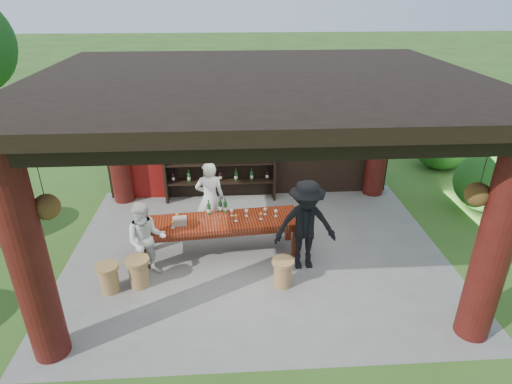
{
  "coord_description": "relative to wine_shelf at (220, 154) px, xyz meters",
  "views": [
    {
      "loc": [
        -0.48,
        -7.2,
        4.83
      ],
      "look_at": [
        0.0,
        0.4,
        1.15
      ],
      "focal_mm": 30.0,
      "sensor_mm": 36.0,
      "label": 1
    }
  ],
  "objects": [
    {
      "name": "ground",
      "position": [
        0.75,
        -2.45,
        -1.19
      ],
      "size": [
        90.0,
        90.0,
        0.0
      ],
      "primitive_type": "plane",
      "color": "#2D5119",
      "rests_on": "ground"
    },
    {
      "name": "pavilion",
      "position": [
        0.73,
        -2.02,
        0.94
      ],
      "size": [
        7.5,
        6.0,
        3.6
      ],
      "color": "slate",
      "rests_on": "ground"
    },
    {
      "name": "wine_shelf",
      "position": [
        0.0,
        0.0,
        0.0
      ],
      "size": [
        2.71,
        0.41,
        2.38
      ],
      "color": "black",
      "rests_on": "ground"
    },
    {
      "name": "tasting_table",
      "position": [
        0.01,
        -2.43,
        -0.56
      ],
      "size": [
        3.2,
        1.09,
        0.75
      ],
      "rotation": [
        0.0,
        0.0,
        0.09
      ],
      "color": "#4E130B",
      "rests_on": "ground"
    },
    {
      "name": "stool_near_left",
      "position": [
        -1.41,
        -3.37,
        -0.9
      ],
      "size": [
        0.42,
        0.42,
        0.56
      ],
      "rotation": [
        0.0,
        0.0,
        0.33
      ],
      "color": "olive",
      "rests_on": "ground"
    },
    {
      "name": "stool_near_right",
      "position": [
        1.13,
        -3.52,
        -0.91
      ],
      "size": [
        0.4,
        0.4,
        0.53
      ],
      "rotation": [
        0.0,
        0.0,
        0.43
      ],
      "color": "olive",
      "rests_on": "ground"
    },
    {
      "name": "stool_far_left",
      "position": [
        -1.9,
        -3.49,
        -0.91
      ],
      "size": [
        0.4,
        0.4,
        0.53
      ],
      "rotation": [
        0.0,
        0.0,
        -0.35
      ],
      "color": "olive",
      "rests_on": "ground"
    },
    {
      "name": "host",
      "position": [
        -0.19,
        -1.6,
        -0.38
      ],
      "size": [
        0.6,
        0.39,
        1.63
      ],
      "primitive_type": "imported",
      "rotation": [
        0.0,
        0.0,
        3.14
      ],
      "color": "white",
      "rests_on": "ground"
    },
    {
      "name": "guest_woman",
      "position": [
        -1.28,
        -3.04,
        -0.46
      ],
      "size": [
        0.81,
        0.69,
        1.47
      ],
      "primitive_type": "imported",
      "rotation": [
        0.0,
        0.0,
        0.2
      ],
      "color": "silver",
      "rests_on": "ground"
    },
    {
      "name": "guest_man",
      "position": [
        1.6,
        -2.97,
        -0.31
      ],
      "size": [
        1.17,
        0.71,
        1.77
      ],
      "primitive_type": "imported",
      "rotation": [
        0.0,
        0.0,
        0.04
      ],
      "color": "black",
      "rests_on": "ground"
    },
    {
      "name": "table_bottles",
      "position": [
        -0.01,
        -2.11,
        -0.29
      ],
      "size": [
        0.4,
        0.18,
        0.31
      ],
      "color": "#194C1E",
      "rests_on": "tasting_table"
    },
    {
      "name": "table_glasses",
      "position": [
        0.29,
        -2.39,
        -0.37
      ],
      "size": [
        2.04,
        0.47,
        0.15
      ],
      "color": "silver",
      "rests_on": "tasting_table"
    },
    {
      "name": "napkin_basket",
      "position": [
        -0.73,
        -2.54,
        -0.37
      ],
      "size": [
        0.28,
        0.2,
        0.14
      ],
      "primitive_type": "cube",
      "rotation": [
        0.0,
        0.0,
        0.09
      ],
      "color": "#BF6672",
      "rests_on": "tasting_table"
    },
    {
      "name": "shrubs",
      "position": [
        1.28,
        -1.59,
        -0.63
      ],
      "size": [
        13.32,
        7.89,
        1.36
      ],
      "color": "#194C14",
      "rests_on": "ground"
    },
    {
      "name": "trees",
      "position": [
        4.47,
        -0.73,
        2.17
      ],
      "size": [
        21.14,
        11.92,
        4.8
      ],
      "color": "#3F2819",
      "rests_on": "ground"
    }
  ]
}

